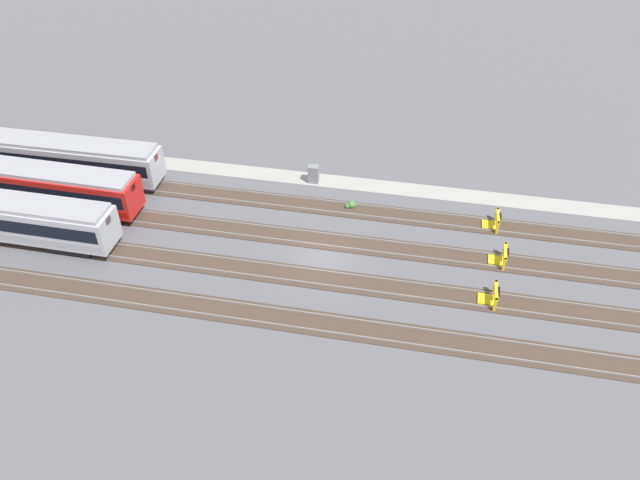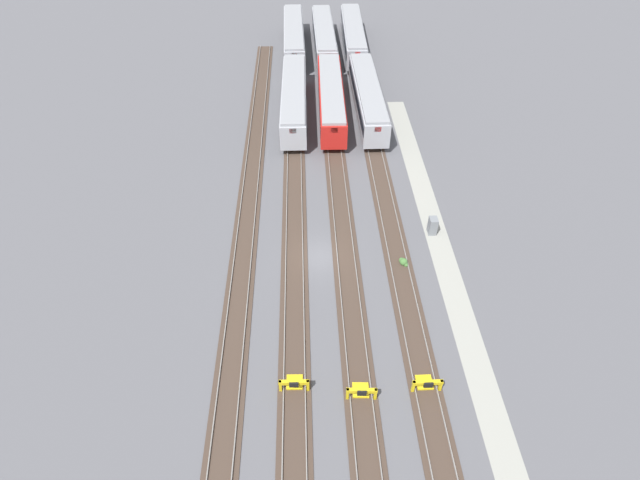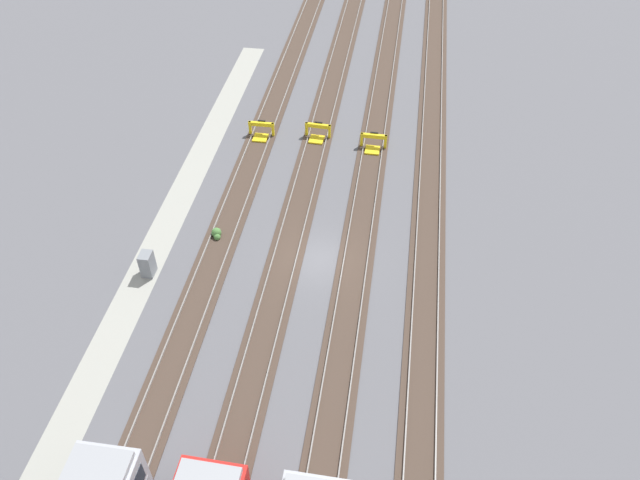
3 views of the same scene
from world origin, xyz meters
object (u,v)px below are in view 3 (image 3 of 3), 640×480
(bumper_stop_middle_track, at_px, (373,143))
(bumper_stop_nearest_track, at_px, (261,131))
(bumper_stop_near_inner_track, at_px, (317,133))
(electrical_cabinet, at_px, (147,264))
(weed_clump, at_px, (216,233))

(bumper_stop_middle_track, bearing_deg, bumper_stop_nearest_track, -92.26)
(bumper_stop_near_inner_track, relative_size, electrical_cabinet, 1.26)
(weed_clump, bearing_deg, bumper_stop_nearest_track, 178.07)
(bumper_stop_nearest_track, relative_size, electrical_cabinet, 1.25)
(bumper_stop_near_inner_track, bearing_deg, electrical_cabinet, -26.58)
(bumper_stop_nearest_track, bearing_deg, bumper_stop_middle_track, 87.74)
(bumper_stop_near_inner_track, height_order, weed_clump, bumper_stop_near_inner_track)
(bumper_stop_near_inner_track, relative_size, bumper_stop_middle_track, 1.00)
(bumper_stop_nearest_track, relative_size, bumper_stop_middle_track, 1.00)
(bumper_stop_near_inner_track, xyz_separation_m, weed_clump, (11.89, -4.72, -0.27))
(bumper_stop_nearest_track, xyz_separation_m, bumper_stop_near_inner_track, (-0.42, 4.33, 0.00))
(bumper_stop_nearest_track, height_order, bumper_stop_middle_track, same)
(bumper_stop_nearest_track, distance_m, bumper_stop_near_inner_track, 4.35)
(bumper_stop_near_inner_track, bearing_deg, bumper_stop_middle_track, 80.06)
(bumper_stop_near_inner_track, distance_m, weed_clump, 12.80)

